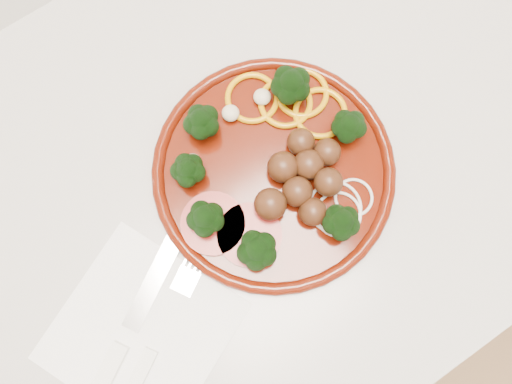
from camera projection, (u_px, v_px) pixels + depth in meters
counter at (166, 280)px, 0.97m from camera, size 2.40×0.60×0.90m
plate at (274, 171)px, 0.54m from camera, size 0.27×0.27×0.05m
napkin at (141, 331)px, 0.52m from camera, size 0.22×0.22×0.00m
knife at (119, 351)px, 0.51m from camera, size 0.21×0.14×0.01m
fork at (143, 367)px, 0.50m from camera, size 0.19×0.12×0.01m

